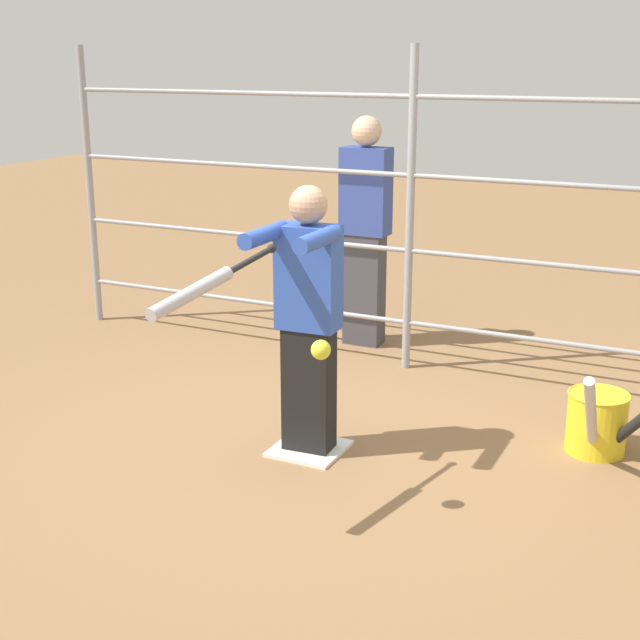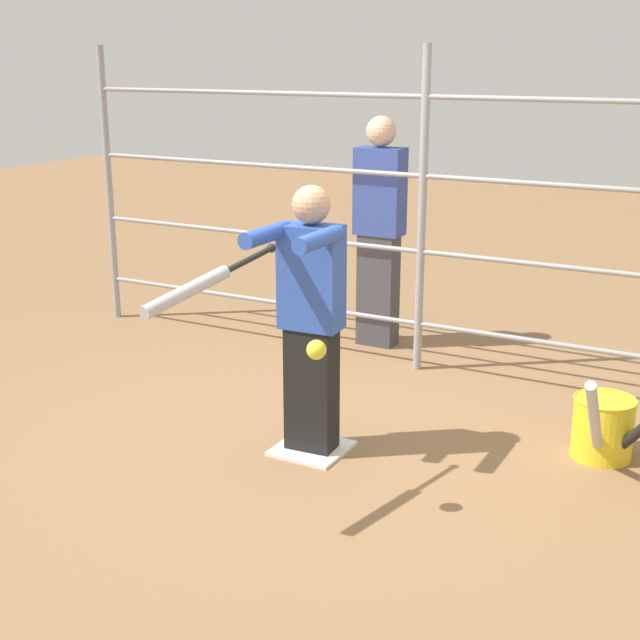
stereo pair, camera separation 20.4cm
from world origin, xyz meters
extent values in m
plane|color=olive|center=(0.00, 0.00, 0.00)|extent=(24.00, 24.00, 0.00)
cube|color=white|center=(0.00, 0.00, 0.01)|extent=(0.40, 0.40, 0.02)
cylinder|color=#939399|center=(0.00, -1.60, 1.15)|extent=(0.06, 0.06, 2.30)
cylinder|color=#939399|center=(2.85, -1.60, 1.15)|extent=(0.06, 0.06, 2.30)
cylinder|color=#939399|center=(0.00, -1.60, 0.35)|extent=(5.70, 0.04, 0.04)
cylinder|color=#939399|center=(0.00, -1.60, 0.88)|extent=(5.70, 0.04, 0.04)
cylinder|color=#939399|center=(0.00, -1.60, 1.42)|extent=(5.70, 0.04, 0.04)
cylinder|color=#939399|center=(0.00, -1.60, 1.95)|extent=(5.70, 0.04, 0.04)
cube|color=black|center=(0.00, 0.00, 0.37)|extent=(0.29, 0.19, 0.75)
cube|color=#2D51B7|center=(0.00, 0.00, 1.04)|extent=(0.35, 0.22, 0.59)
sphere|color=tan|center=(0.00, 0.00, 1.45)|extent=(0.21, 0.21, 0.21)
cylinder|color=#2D51B7|center=(-0.15, 0.20, 1.31)|extent=(0.09, 0.42, 0.09)
cylinder|color=#2D51B7|center=(0.15, 0.22, 1.31)|extent=(0.09, 0.42, 0.09)
sphere|color=black|center=(0.00, 0.42, 1.29)|extent=(0.05, 0.05, 0.05)
cylinder|color=black|center=(0.02, 0.59, 1.26)|extent=(0.08, 0.36, 0.08)
cylinder|color=#B2B2B7|center=(0.08, 1.03, 1.19)|extent=(0.13, 0.55, 0.15)
sphere|color=yellow|center=(-0.40, 0.68, 0.88)|extent=(0.10, 0.10, 0.10)
cylinder|color=yellow|center=(-1.51, -0.72, 0.18)|extent=(0.34, 0.34, 0.35)
torus|color=yellow|center=(-1.51, -0.72, 0.35)|extent=(0.35, 0.35, 0.01)
cylinder|color=#B2B2B7|center=(-1.51, -0.40, 0.34)|extent=(0.08, 0.55, 0.63)
cube|color=#3F3F47|center=(0.51, -2.00, 0.44)|extent=(0.30, 0.18, 0.89)
cube|color=#334799|center=(0.51, -2.00, 1.22)|extent=(0.37, 0.20, 0.67)
sphere|color=beige|center=(0.51, -2.00, 1.67)|extent=(0.23, 0.23, 0.23)
camera|label=1|loc=(-2.14, 4.27, 2.23)|focal=50.00mm
camera|label=2|loc=(-2.32, 4.18, 2.23)|focal=50.00mm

